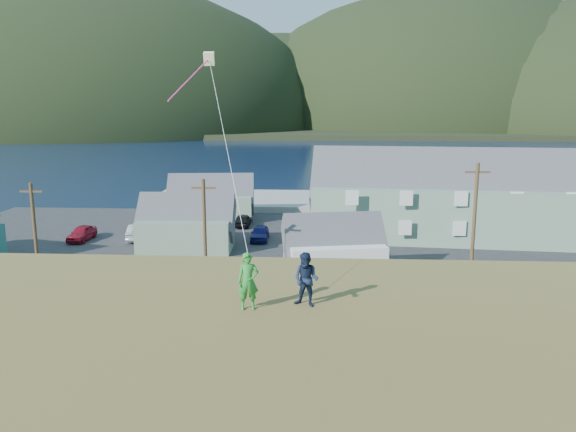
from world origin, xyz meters
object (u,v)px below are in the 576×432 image
(wharf, at_px, (247,201))
(kite_flyer_navy, at_px, (306,280))
(shed_palegreen_near, at_px, (187,225))
(kite_flyer_green, at_px, (248,281))
(shed_white, at_px, (334,249))
(shed_palegreen_far, at_px, (211,199))
(lodge, at_px, (470,198))

(wharf, xyz_separation_m, kite_flyer_navy, (9.59, -58.16, 7.62))
(shed_palegreen_near, relative_size, kite_flyer_green, 5.02)
(shed_white, bearing_deg, kite_flyer_green, -108.25)
(shed_white, relative_size, kite_flyer_green, 4.73)
(shed_palegreen_near, bearing_deg, shed_palegreen_far, 88.64)
(shed_palegreen_far, bearing_deg, kite_flyer_navy, -81.12)
(lodge, xyz_separation_m, shed_white, (-13.85, -13.75, -1.89))
(kite_flyer_green, distance_m, kite_flyer_navy, 1.84)
(shed_palegreen_near, xyz_separation_m, shed_palegreen_far, (-0.28, 13.31, 0.12))
(lodge, bearing_deg, shed_white, -130.49)
(wharf, xyz_separation_m, shed_palegreen_far, (-2.67, -11.46, 2.11))
(shed_white, distance_m, kite_flyer_green, 26.68)
(shed_palegreen_near, height_order, kite_flyer_green, kite_flyer_green)
(lodge, bearing_deg, kite_flyer_green, -108.71)
(lodge, distance_m, shed_white, 19.61)
(wharf, relative_size, shed_palegreen_near, 2.85)
(shed_palegreen_far, bearing_deg, wharf, 71.07)
(lodge, relative_size, kite_flyer_navy, 18.46)
(shed_palegreen_near, distance_m, shed_palegreen_far, 13.32)
(shed_palegreen_far, height_order, kite_flyer_green, kite_flyer_green)
(shed_palegreen_far, distance_m, kite_flyer_green, 48.56)
(kite_flyer_green, bearing_deg, lodge, 56.16)
(shed_palegreen_far, relative_size, kite_flyer_green, 5.75)
(shed_palegreen_near, height_order, shed_palegreen_far, shed_palegreen_far)
(shed_palegreen_near, xyz_separation_m, kite_flyer_green, (10.18, -33.78, 5.67))
(lodge, distance_m, kite_flyer_navy, 42.27)
(wharf, distance_m, shed_palegreen_far, 11.96)
(shed_palegreen_far, height_order, kite_flyer_navy, kite_flyer_navy)
(kite_flyer_green, bearing_deg, wharf, 87.18)
(shed_white, relative_size, shed_palegreen_far, 0.82)
(shed_palegreen_near, height_order, shed_white, shed_palegreen_near)
(wharf, bearing_deg, lodge, -37.24)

